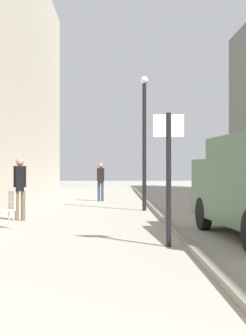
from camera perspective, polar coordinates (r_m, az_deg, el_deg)
ground_plane at (r=13.57m, az=-1.67°, el=-6.43°), size 80.00×80.00×0.00m
kerb_strip at (r=13.64m, az=5.02°, el=-6.14°), size 0.16×40.00×0.12m
pedestrian_main_foreground at (r=21.71m, az=-2.67°, el=-1.33°), size 0.33×0.25×1.72m
pedestrian_far_crossing at (r=14.20m, az=-12.11°, el=-1.90°), size 0.36×0.24×1.81m
street_sign_post at (r=9.37m, az=5.42°, el=0.10°), size 0.60×0.10×2.60m
lamp_post at (r=17.08m, az=2.54°, el=4.07°), size 0.28×0.28×4.76m
cafe_chair_near_window at (r=12.47m, az=-13.50°, el=-4.49°), size 0.61×0.61×0.94m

